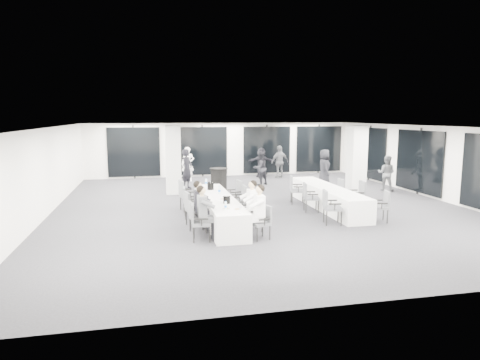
# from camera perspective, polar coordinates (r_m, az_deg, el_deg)

# --- Properties ---
(room) EXTENTS (14.04, 16.04, 2.84)m
(room) POSITION_cam_1_polar(r_m,az_deg,el_deg) (16.24, 4.63, 2.20)
(room) COLOR #232328
(room) RESTS_ON ground
(column_left) EXTENTS (0.60, 0.60, 2.80)m
(column_left) POSITION_cam_1_polar(r_m,az_deg,el_deg) (17.66, -8.91, 2.68)
(column_left) COLOR silver
(column_left) RESTS_ON floor
(column_right) EXTENTS (0.60, 0.60, 2.80)m
(column_right) POSITION_cam_1_polar(r_m,az_deg,el_deg) (17.38, 15.27, 2.39)
(column_right) COLOR silver
(column_right) RESTS_ON floor
(banquet_table_main) EXTENTS (0.90, 5.00, 0.75)m
(banquet_table_main) POSITION_cam_1_polar(r_m,az_deg,el_deg) (13.01, -2.89, -3.91)
(banquet_table_main) COLOR silver
(banquet_table_main) RESTS_ON floor
(banquet_table_side) EXTENTS (0.90, 5.00, 0.75)m
(banquet_table_side) POSITION_cam_1_polar(r_m,az_deg,el_deg) (15.12, 11.57, -2.31)
(banquet_table_side) COLOR silver
(banquet_table_side) RESTS_ON floor
(cocktail_table) EXTENTS (0.76, 0.76, 1.05)m
(cocktail_table) POSITION_cam_1_polar(r_m,az_deg,el_deg) (17.59, -2.84, -0.09)
(cocktail_table) COLOR black
(cocktail_table) RESTS_ON floor
(chair_main_left_near) EXTENTS (0.54, 0.58, 0.96)m
(chair_main_left_near) POSITION_cam_1_polar(r_m,az_deg,el_deg) (11.03, -5.59, -5.31)
(chair_main_left_near) COLOR #4D5055
(chair_main_left_near) RESTS_ON floor
(chair_main_left_second) EXTENTS (0.50, 0.53, 0.87)m
(chair_main_left_second) POSITION_cam_1_polar(r_m,az_deg,el_deg) (11.79, -5.99, -4.65)
(chair_main_left_second) COLOR #4D5055
(chair_main_left_second) RESTS_ON floor
(chair_main_left_mid) EXTENTS (0.59, 0.63, 1.01)m
(chair_main_left_mid) POSITION_cam_1_polar(r_m,az_deg,el_deg) (12.47, -6.41, -3.55)
(chair_main_left_mid) COLOR #4D5055
(chair_main_left_mid) RESTS_ON floor
(chair_main_left_fourth) EXTENTS (0.52, 0.57, 0.98)m
(chair_main_left_fourth) POSITION_cam_1_polar(r_m,az_deg,el_deg) (13.48, -6.84, -2.73)
(chair_main_left_fourth) COLOR #4D5055
(chair_main_left_fourth) RESTS_ON floor
(chair_main_left_far) EXTENTS (0.61, 0.65, 1.04)m
(chair_main_left_far) POSITION_cam_1_polar(r_m,az_deg,el_deg) (14.50, -7.25, -1.78)
(chair_main_left_far) COLOR #4D5055
(chair_main_left_far) RESTS_ON floor
(chair_main_right_near) EXTENTS (0.54, 0.57, 0.88)m
(chair_main_right_near) POSITION_cam_1_polar(r_m,az_deg,el_deg) (11.16, 3.04, -5.34)
(chair_main_right_near) COLOR #4D5055
(chair_main_right_near) RESTS_ON floor
(chair_main_right_second) EXTENTS (0.56, 0.59, 0.94)m
(chair_main_right_second) POSITION_cam_1_polar(r_m,az_deg,el_deg) (11.91, 2.06, -4.29)
(chair_main_right_second) COLOR #4D5055
(chair_main_right_second) RESTS_ON floor
(chair_main_right_mid) EXTENTS (0.51, 0.55, 0.90)m
(chair_main_right_mid) POSITION_cam_1_polar(r_m,az_deg,el_deg) (12.83, 0.99, -3.43)
(chair_main_right_mid) COLOR #4D5055
(chair_main_right_mid) RESTS_ON floor
(chair_main_right_fourth) EXTENTS (0.49, 0.55, 0.96)m
(chair_main_right_fourth) POSITION_cam_1_polar(r_m,az_deg,el_deg) (13.79, 0.06, -2.46)
(chair_main_right_fourth) COLOR #4D5055
(chair_main_right_fourth) RESTS_ON floor
(chair_main_right_far) EXTENTS (0.57, 0.61, 1.00)m
(chair_main_right_far) POSITION_cam_1_polar(r_m,az_deg,el_deg) (14.57, -0.60, -1.76)
(chair_main_right_far) COLOR #4D5055
(chair_main_right_far) RESTS_ON floor
(chair_side_left_near) EXTENTS (0.61, 0.64, 1.02)m
(chair_side_left_near) POSITION_cam_1_polar(r_m,az_deg,el_deg) (12.88, 11.88, -3.27)
(chair_side_left_near) COLOR #4D5055
(chair_side_left_near) RESTS_ON floor
(chair_side_left_mid) EXTENTS (0.58, 0.61, 0.97)m
(chair_side_left_mid) POSITION_cam_1_polar(r_m,az_deg,el_deg) (14.42, 9.16, -2.04)
(chair_side_left_mid) COLOR #4D5055
(chair_side_left_mid) RESTS_ON floor
(chair_side_left_far) EXTENTS (0.63, 0.65, 1.03)m
(chair_side_left_far) POSITION_cam_1_polar(r_m,az_deg,el_deg) (15.65, 7.38, -1.05)
(chair_side_left_far) COLOR #4D5055
(chair_side_left_far) RESTS_ON floor
(chair_side_right_near) EXTENTS (0.57, 0.60, 0.95)m
(chair_side_right_near) POSITION_cam_1_polar(r_m,az_deg,el_deg) (13.60, 18.41, -3.08)
(chair_side_right_near) COLOR #4D5055
(chair_side_right_near) RESTS_ON floor
(chair_side_right_mid) EXTENTS (0.56, 0.61, 1.01)m
(chair_side_right_mid) POSITION_cam_1_polar(r_m,az_deg,el_deg) (14.92, 15.44, -1.79)
(chair_side_right_mid) COLOR #4D5055
(chair_side_right_mid) RESTS_ON floor
(chair_side_right_far) EXTENTS (0.48, 0.52, 0.86)m
(chair_side_right_far) POSITION_cam_1_polar(r_m,az_deg,el_deg) (16.27, 12.93, -1.17)
(chair_side_right_far) COLOR #4D5055
(chair_side_right_far) RESTS_ON floor
(seated_guest_a) EXTENTS (0.50, 0.38, 1.44)m
(seated_guest_a) POSITION_cam_1_polar(r_m,az_deg,el_deg) (10.98, -4.75, -3.94)
(seated_guest_a) COLOR #525559
(seated_guest_a) RESTS_ON floor
(seated_guest_b) EXTENTS (0.50, 0.38, 1.44)m
(seated_guest_b) POSITION_cam_1_polar(r_m,az_deg,el_deg) (11.75, -5.25, -3.11)
(seated_guest_b) COLOR black
(seated_guest_b) RESTS_ON floor
(seated_guest_c) EXTENTS (0.50, 0.38, 1.44)m
(seated_guest_c) POSITION_cam_1_polar(r_m,az_deg,el_deg) (11.04, 2.29, -3.85)
(seated_guest_c) COLOR white
(seated_guest_c) RESTS_ON floor
(seated_guest_d) EXTENTS (0.50, 0.38, 1.44)m
(seated_guest_d) POSITION_cam_1_polar(r_m,az_deg,el_deg) (11.80, 1.32, -3.02)
(seated_guest_d) COLOR white
(seated_guest_d) RESTS_ON floor
(standing_guest_a) EXTENTS (0.87, 0.92, 1.97)m
(standing_guest_a) POSITION_cam_1_polar(r_m,az_deg,el_deg) (18.82, -7.08, 1.81)
(standing_guest_a) COLOR black
(standing_guest_a) RESTS_ON floor
(standing_guest_b) EXTENTS (1.00, 0.87, 1.77)m
(standing_guest_b) POSITION_cam_1_polar(r_m,az_deg,el_deg) (19.74, 2.69, 1.89)
(standing_guest_b) COLOR black
(standing_guest_b) RESTS_ON floor
(standing_guest_d) EXTENTS (1.24, 0.90, 1.90)m
(standing_guest_d) POSITION_cam_1_polar(r_m,az_deg,el_deg) (21.97, 5.32, 2.71)
(standing_guest_d) COLOR #525559
(standing_guest_d) RESTS_ON floor
(standing_guest_e) EXTENTS (0.71, 1.00, 1.91)m
(standing_guest_e) POSITION_cam_1_polar(r_m,az_deg,el_deg) (19.57, 11.18, 1.88)
(standing_guest_e) COLOR black
(standing_guest_e) RESTS_ON floor
(standing_guest_f) EXTENTS (1.70, 0.97, 1.75)m
(standing_guest_f) POSITION_cam_1_polar(r_m,az_deg,el_deg) (22.34, 2.87, 2.64)
(standing_guest_f) COLOR black
(standing_guest_f) RESTS_ON floor
(standing_guest_g) EXTENTS (0.78, 0.67, 1.90)m
(standing_guest_g) POSITION_cam_1_polar(r_m,az_deg,el_deg) (21.01, -6.98, 2.42)
(standing_guest_g) COLOR white
(standing_guest_g) RESTS_ON floor
(standing_guest_h) EXTENTS (0.95, 0.91, 1.71)m
(standing_guest_h) POSITION_cam_1_polar(r_m,az_deg,el_deg) (19.25, 18.95, 1.16)
(standing_guest_h) COLOR #525559
(standing_guest_h) RESTS_ON floor
(ice_bucket_near) EXTENTS (0.20, 0.20, 0.23)m
(ice_bucket_near) POSITION_cam_1_polar(r_m,az_deg,el_deg) (11.97, -1.79, -2.60)
(ice_bucket_near) COLOR black
(ice_bucket_near) RESTS_ON banquet_table_main
(ice_bucket_far) EXTENTS (0.22, 0.22, 0.25)m
(ice_bucket_far) POSITION_cam_1_polar(r_m,az_deg,el_deg) (14.21, -3.95, -0.80)
(ice_bucket_far) COLOR black
(ice_bucket_far) RESTS_ON banquet_table_main
(water_bottle_a) EXTENTS (0.07, 0.07, 0.21)m
(water_bottle_a) POSITION_cam_1_polar(r_m,az_deg,el_deg) (11.22, -1.94, -3.43)
(water_bottle_a) COLOR silver
(water_bottle_a) RESTS_ON banquet_table_main
(water_bottle_b) EXTENTS (0.08, 0.08, 0.25)m
(water_bottle_b) POSITION_cam_1_polar(r_m,az_deg,el_deg) (13.43, -2.77, -1.35)
(water_bottle_b) COLOR silver
(water_bottle_b) RESTS_ON banquet_table_main
(water_bottle_c) EXTENTS (0.07, 0.07, 0.23)m
(water_bottle_c) POSITION_cam_1_polar(r_m,az_deg,el_deg) (15.10, -4.55, -0.28)
(water_bottle_c) COLOR silver
(water_bottle_c) RESTS_ON banquet_table_main
(plate_a) EXTENTS (0.22, 0.22, 0.03)m
(plate_a) POSITION_cam_1_polar(r_m,az_deg,el_deg) (11.31, -1.89, -3.80)
(plate_a) COLOR white
(plate_a) RESTS_ON banquet_table_main
(plate_b) EXTENTS (0.21, 0.21, 0.03)m
(plate_b) POSITION_cam_1_polar(r_m,az_deg,el_deg) (11.22, -0.39, -3.91)
(plate_b) COLOR white
(plate_b) RESTS_ON banquet_table_main
(plate_c) EXTENTS (0.20, 0.20, 0.03)m
(plate_c) POSITION_cam_1_polar(r_m,az_deg,el_deg) (12.59, -2.31, -2.52)
(plate_c) COLOR white
(plate_c) RESTS_ON banquet_table_main
(wine_glass) EXTENTS (0.08, 0.08, 0.22)m
(wine_glass) POSITION_cam_1_polar(r_m,az_deg,el_deg) (10.72, -0.02, -3.67)
(wine_glass) COLOR silver
(wine_glass) RESTS_ON banquet_table_main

